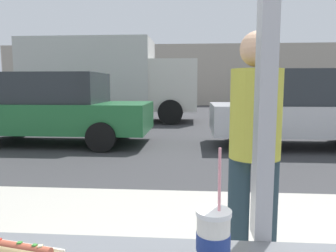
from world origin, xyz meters
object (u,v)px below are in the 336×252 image
object	(u,v)px
parked_car_silver	(303,109)
pedestrian	(255,143)
box_truck	(106,78)
soda_cup_right	(213,240)
parked_car_green	(52,108)
hotdog_tray_far	(17,252)

from	to	relation	value
parked_car_silver	pedestrian	world-z (taller)	parked_car_silver
box_truck	pedestrian	size ratio (longest dim) A/B	4.10
soda_cup_right	pedestrian	xyz separation A→B (m)	(0.34, 1.30, 0.01)
parked_car_green	box_truck	xyz separation A→B (m)	(0.01, 5.04, 0.84)
pedestrian	parked_car_green	bearing A→B (deg)	124.29
soda_cup_right	hotdog_tray_far	xyz separation A→B (m)	(-0.51, 0.02, -0.06)
parked_car_silver	pedestrian	xyz separation A→B (m)	(-2.12, -5.53, 0.17)
parked_car_green	pedestrian	bearing A→B (deg)	-55.71
parked_car_green	box_truck	world-z (taller)	box_truck
hotdog_tray_far	parked_car_green	distance (m)	7.40
pedestrian	parked_car_silver	bearing A→B (deg)	69.04
soda_cup_right	pedestrian	size ratio (longest dim) A/B	0.20
soda_cup_right	hotdog_tray_far	size ratio (longest dim) A/B	1.27
soda_cup_right	parked_car_silver	world-z (taller)	parked_car_silver
hotdog_tray_far	pedestrian	distance (m)	1.54
parked_car_green	parked_car_silver	bearing A→B (deg)	-0.00
box_truck	pedestrian	xyz separation A→B (m)	(3.76, -10.56, -0.65)
soda_cup_right	box_truck	bearing A→B (deg)	106.08
parked_car_silver	box_truck	xyz separation A→B (m)	(-5.88, 5.04, 0.82)
hotdog_tray_far	box_truck	size ratio (longest dim) A/B	0.04
parked_car_silver	pedestrian	size ratio (longest dim) A/B	2.55
parked_car_silver	box_truck	world-z (taller)	box_truck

